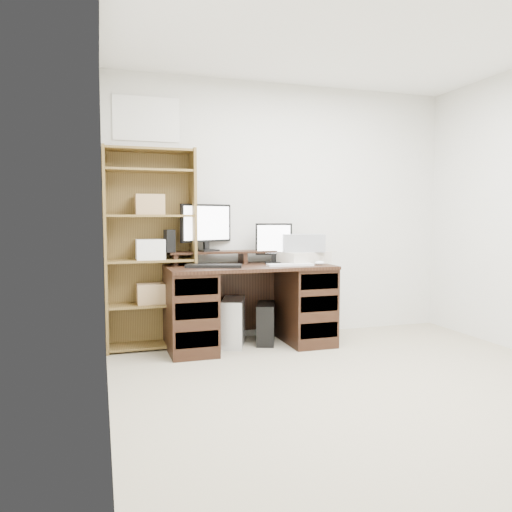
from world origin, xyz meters
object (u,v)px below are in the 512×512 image
monitor_wide (206,225)px  monitor_small (274,241)px  desk (249,304)px  printer (303,257)px  tower_black (266,323)px  tower_silver (233,322)px  bookshelf (150,247)px

monitor_wide → monitor_small: monitor_wide is taller
desk → printer: printer is taller
tower_black → tower_silver: bearing=-162.1°
desk → bookshelf: bookshelf is taller
printer → bookshelf: 1.43m
monitor_wide → tower_black: 1.08m
tower_silver → bookshelf: (-0.73, 0.15, 0.70)m
monitor_small → tower_black: (-0.10, -0.07, -0.77)m
monitor_small → tower_silver: 0.85m
desk → monitor_wide: bearing=145.5°
printer → tower_black: size_ratio=1.09×
desk → printer: size_ratio=3.37×
desk → bookshelf: size_ratio=0.83×
tower_silver → printer: bearing=18.0°
desk → monitor_small: (0.28, 0.12, 0.57)m
bookshelf → monitor_small: bearing=-4.5°
tower_black → bookshelf: size_ratio=0.23×
monitor_wide → monitor_small: 0.66m
desk → tower_silver: (-0.13, 0.07, -0.17)m
printer → tower_silver: bearing=163.9°
desk → bookshelf: 1.04m
tower_silver → tower_black: 0.32m
desk → monitor_small: 0.65m
monitor_wide → bookshelf: (-0.52, -0.03, -0.20)m
monitor_small → tower_silver: bearing=-154.2°
tower_black → bookshelf: bearing=-168.3°
monitor_wide → printer: bearing=-36.3°
tower_black → printer: bearing=19.3°
printer → desk: bearing=170.4°
monitor_wide → bookshelf: size_ratio=0.29×
monitor_wide → tower_black: size_ratio=1.27×
tower_black → bookshelf: (-1.05, 0.16, 0.73)m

